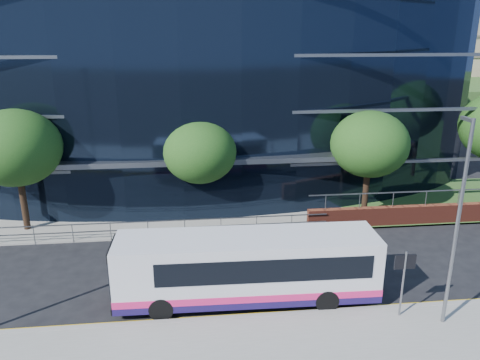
{
  "coord_description": "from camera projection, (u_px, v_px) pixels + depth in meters",
  "views": [
    {
      "loc": [
        -3.58,
        -16.89,
        11.02
      ],
      "look_at": [
        -0.82,
        8.0,
        2.92
      ],
      "focal_mm": 35.0,
      "sensor_mm": 36.0,
      "label": 1
    }
  ],
  "objects": [
    {
      "name": "ground",
      "position": [
        280.0,
        303.0,
        19.73
      ],
      "size": [
        200.0,
        200.0,
        0.0
      ],
      "primitive_type": "plane",
      "color": "black",
      "rests_on": "ground"
    },
    {
      "name": "tree_far_c",
      "position": [
        370.0,
        144.0,
        27.58
      ],
      "size": [
        4.62,
        4.62,
        6.51
      ],
      "color": "black",
      "rests_on": "ground"
    },
    {
      "name": "apartment_block",
      "position": [
        412.0,
        28.0,
        73.78
      ],
      "size": [
        60.0,
        42.0,
        30.0
      ],
      "color": "#2D511E",
      "rests_on": "ground"
    },
    {
      "name": "street_sign",
      "position": [
        404.0,
        270.0,
        18.04
      ],
      "size": [
        0.85,
        0.09,
        2.8
      ],
      "color": "slate",
      "rests_on": "pavement_near"
    },
    {
      "name": "tree_far_a",
      "position": [
        15.0,
        148.0,
        25.38
      ],
      "size": [
        4.95,
        4.95,
        6.98
      ],
      "color": "black",
      "rests_on": "ground"
    },
    {
      "name": "streetlight_east",
      "position": [
        458.0,
        219.0,
        16.94
      ],
      "size": [
        0.15,
        0.77,
        8.0
      ],
      "color": "slate",
      "rests_on": "pavement_near"
    },
    {
      "name": "glass_office",
      "position": [
        182.0,
        70.0,
        36.57
      ],
      "size": [
        44.0,
        23.1,
        16.0
      ],
      "color": "black",
      "rests_on": "ground"
    },
    {
      "name": "yellow_line_inner",
      "position": [
        283.0,
        312.0,
        19.12
      ],
      "size": [
        80.0,
        0.08,
        0.01
      ],
      "primitive_type": "cube",
      "color": "gold",
      "rests_on": "ground"
    },
    {
      "name": "far_forecourt",
      "position": [
        153.0,
        211.0,
        29.49
      ],
      "size": [
        50.0,
        8.0,
        0.1
      ],
      "primitive_type": "cube",
      "color": "gray",
      "rests_on": "ground"
    },
    {
      "name": "guard_railings",
      "position": [
        110.0,
        227.0,
        25.26
      ],
      "size": [
        24.0,
        0.05,
        1.1
      ],
      "color": "slate",
      "rests_on": "ground"
    },
    {
      "name": "kerb",
      "position": [
        285.0,
        315.0,
        18.76
      ],
      "size": [
        80.0,
        0.25,
        0.16
      ],
      "primitive_type": "cube",
      "color": "gray",
      "rests_on": "ground"
    },
    {
      "name": "yellow_line_outer",
      "position": [
        284.0,
        314.0,
        18.98
      ],
      "size": [
        80.0,
        0.08,
        0.01
      ],
      "primitive_type": "cube",
      "color": "gold",
      "rests_on": "ground"
    },
    {
      "name": "city_bus",
      "position": [
        250.0,
        267.0,
        19.48
      ],
      "size": [
        10.95,
        2.75,
        2.95
      ],
      "rotation": [
        0.0,
        0.0,
        -0.02
      ],
      "color": "silver",
      "rests_on": "ground"
    },
    {
      "name": "tree_far_b",
      "position": [
        200.0,
        152.0,
        27.11
      ],
      "size": [
        4.29,
        4.29,
        6.05
      ],
      "color": "black",
      "rests_on": "ground"
    },
    {
      "name": "tree_dist_e",
      "position": [
        408.0,
        83.0,
        58.68
      ],
      "size": [
        4.62,
        4.62,
        6.51
      ],
      "color": "black",
      "rests_on": "ground"
    }
  ]
}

